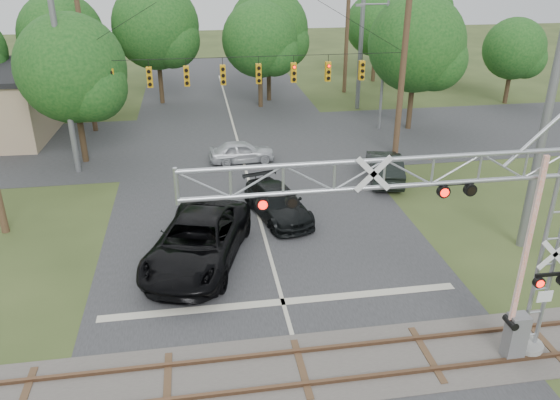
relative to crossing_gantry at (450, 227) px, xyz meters
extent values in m
cube|color=#2C2C2E|center=(-3.96, 8.37, -4.71)|extent=(14.00, 90.00, 0.02)
cube|color=#2C2C2E|center=(-3.96, 22.37, -4.71)|extent=(90.00, 12.00, 0.02)
cube|color=#49453F|center=(-3.96, 0.37, -4.70)|extent=(90.00, 3.20, 0.05)
cube|color=brown|center=(-3.96, -0.35, -4.63)|extent=(90.00, 0.12, 0.14)
cube|color=brown|center=(-3.96, 1.09, -4.63)|extent=(90.00, 0.12, 0.14)
cylinder|color=gray|center=(3.23, 0.07, -4.56)|extent=(0.96, 0.96, 0.32)
cube|color=silver|center=(3.18, -0.25, -2.43)|extent=(0.48, 0.03, 0.37)
cube|color=slate|center=(2.60, -0.15, -3.92)|extent=(0.59, 0.48, 1.60)
cube|color=red|center=(2.33, -0.15, -0.67)|extent=(0.15, 0.10, 5.33)
cylinder|color=slate|center=(-13.46, 18.37, 1.03)|extent=(0.32, 0.32, 11.50)
cylinder|color=#493921|center=(5.54, 18.37, 1.03)|extent=(0.36, 0.36, 11.50)
cylinder|color=black|center=(-3.96, 18.37, 1.48)|extent=(19.00, 0.03, 0.03)
cube|color=orange|center=(-10.96, 18.37, 0.53)|extent=(0.30, 0.30, 1.10)
cube|color=orange|center=(-8.96, 18.37, 0.53)|extent=(0.30, 0.30, 1.10)
cube|color=orange|center=(-6.96, 18.37, 0.53)|extent=(0.30, 0.30, 1.10)
cube|color=orange|center=(-4.96, 18.37, 0.53)|extent=(0.30, 0.30, 1.10)
cube|color=orange|center=(-2.96, 18.37, 0.53)|extent=(0.30, 0.30, 1.10)
cube|color=orange|center=(-0.96, 18.37, 0.53)|extent=(0.30, 0.30, 1.10)
cube|color=orange|center=(1.04, 18.37, 0.53)|extent=(0.30, 0.30, 1.10)
cube|color=orange|center=(3.04, 18.37, 0.53)|extent=(0.30, 0.30, 1.10)
imported|color=black|center=(-6.87, 7.17, -3.76)|extent=(5.11, 7.56, 1.92)
imported|color=black|center=(-3.07, 10.79, -4.00)|extent=(3.20, 5.32, 1.44)
imported|color=#B8BBC0|center=(-4.02, 18.43, -4.07)|extent=(3.94, 1.79, 1.31)
imported|color=black|center=(3.44, 14.42, -3.94)|extent=(2.63, 4.97, 1.56)
cylinder|color=slate|center=(6.21, 23.52, -0.42)|extent=(0.19, 0.19, 8.59)
cylinder|color=slate|center=(5.25, 23.52, 3.68)|extent=(1.91, 0.11, 0.11)
cube|color=slate|center=(4.30, 23.52, 3.63)|extent=(0.57, 0.24, 0.14)
cylinder|color=#493921|center=(-13.63, 26.27, 1.26)|extent=(0.34, 0.34, 11.97)
cylinder|color=slate|center=(6.26, 29.13, 1.08)|extent=(0.34, 0.34, 11.60)
cylinder|color=slate|center=(6.83, 6.41, 1.69)|extent=(0.34, 0.34, 12.82)
cylinder|color=#493921|center=(6.69, 34.64, 1.20)|extent=(0.34, 0.34, 11.84)
cylinder|color=#3C2C1B|center=(-16.16, 32.18, -2.69)|extent=(0.36, 0.36, 4.07)
sphere|color=#134516|center=(-16.16, 32.18, 1.01)|extent=(6.29, 6.29, 6.29)
cylinder|color=#3C2C1B|center=(-13.31, 20.00, -2.75)|extent=(0.36, 0.36, 3.94)
sphere|color=#134516|center=(-13.31, 20.00, 0.83)|extent=(6.09, 6.09, 6.09)
cylinder|color=#3C2C1B|center=(-9.24, 33.29, -2.53)|extent=(0.36, 0.36, 4.38)
sphere|color=#134516|center=(-9.24, 33.29, 1.46)|extent=(6.77, 6.77, 6.77)
cylinder|color=#3C2C1B|center=(-1.32, 30.86, -2.84)|extent=(0.36, 0.36, 3.77)
sphere|color=#134516|center=(-1.32, 30.86, 0.59)|extent=(5.83, 5.83, 5.83)
cylinder|color=#3C2C1B|center=(-0.36, 32.85, -2.66)|extent=(0.36, 0.36, 4.13)
sphere|color=#134516|center=(-0.36, 32.85, 1.10)|extent=(6.38, 6.38, 6.38)
cylinder|color=#3C2C1B|center=(8.29, 23.28, -2.63)|extent=(0.36, 0.36, 4.18)
sphere|color=#134516|center=(8.29, 23.28, 1.18)|extent=(6.47, 6.47, 6.47)
cylinder|color=#3C2C1B|center=(10.63, 38.60, -2.86)|extent=(0.36, 0.36, 3.73)
sphere|color=#134516|center=(10.63, 38.60, 0.54)|extent=(5.77, 5.77, 5.77)
cylinder|color=#3C2C1B|center=(14.59, 38.71, -2.57)|extent=(0.36, 0.36, 4.30)
sphere|color=#134516|center=(14.59, 38.71, 1.34)|extent=(6.65, 6.65, 6.65)
cylinder|color=#3C2C1B|center=(18.86, 28.78, -3.15)|extent=(0.36, 0.36, 3.14)
sphere|color=#134516|center=(18.86, 28.78, -0.30)|extent=(4.85, 4.85, 4.85)
camera|label=1|loc=(-6.65, -12.25, 6.85)|focal=35.00mm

